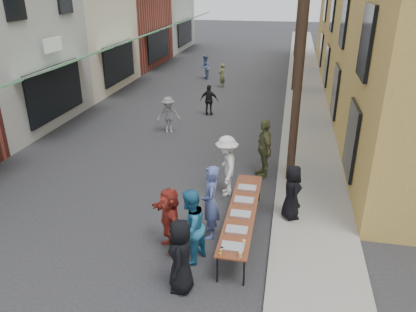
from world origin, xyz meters
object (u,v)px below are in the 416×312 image
at_px(utility_pole_near, 302,40).
at_px(guest_front_a, 181,256).
at_px(utility_pole_mid, 300,11).
at_px(server, 292,192).
at_px(serving_table, 242,211).
at_px(guest_front_c, 190,227).
at_px(utility_pole_far, 299,1).
at_px(catering_tray_sausage, 233,247).

relative_size(utility_pole_near, guest_front_a, 5.38).
distance_m(utility_pole_near, utility_pole_mid, 12.00).
height_order(utility_pole_mid, server, utility_pole_mid).
bearing_deg(guest_front_a, serving_table, 148.66).
xyz_separation_m(serving_table, guest_front_c, (-1.04, -1.27, 0.21)).
xyz_separation_m(guest_front_c, server, (2.25, 2.25, -0.05)).
bearing_deg(utility_pole_far, server, -89.89).
xyz_separation_m(utility_pole_far, catering_tray_sausage, (-1.16, -29.01, -3.71)).
distance_m(guest_front_a, guest_front_c, 0.95).
height_order(utility_pole_near, utility_pole_mid, same).
xyz_separation_m(utility_pole_near, server, (0.05, -2.38, -3.63)).
bearing_deg(utility_pole_far, serving_table, -92.44).
bearing_deg(utility_pole_near, utility_pole_mid, 90.00).
bearing_deg(utility_pole_mid, serving_table, -94.33).
bearing_deg(serving_table, catering_tray_sausage, -90.00).
bearing_deg(server, utility_pole_mid, -18.96).
height_order(utility_pole_far, server, utility_pole_far).
bearing_deg(utility_pole_near, utility_pole_far, 90.00).
height_order(utility_pole_near, guest_front_c, utility_pole_near).
bearing_deg(serving_table, guest_front_c, -129.22).
bearing_deg(guest_front_c, catering_tray_sausage, 92.27).
relative_size(utility_pole_mid, guest_front_c, 4.87).
bearing_deg(utility_pole_far, guest_front_c, -94.40).
bearing_deg(server, guest_front_c, 115.82).
distance_m(utility_pole_mid, guest_front_c, 17.16).
height_order(serving_table, server, server).
xyz_separation_m(utility_pole_far, guest_front_c, (-2.20, -28.63, -3.58)).
bearing_deg(utility_pole_mid, guest_front_a, -97.02).
height_order(utility_pole_mid, serving_table, utility_pole_mid).
distance_m(catering_tray_sausage, guest_front_a, 1.15).
distance_m(utility_pole_mid, server, 14.83).
height_order(guest_front_c, server, guest_front_c).
bearing_deg(guest_front_c, serving_table, 162.94).
bearing_deg(utility_pole_far, utility_pole_near, -90.00).
distance_m(utility_pole_far, guest_front_c, 28.94).
relative_size(utility_pole_near, utility_pole_mid, 1.00).
bearing_deg(utility_pole_far, guest_front_a, -94.19).
bearing_deg(catering_tray_sausage, utility_pole_near, 76.92).
height_order(catering_tray_sausage, server, server).
distance_m(catering_tray_sausage, server, 2.90).
distance_m(utility_pole_near, guest_front_a, 7.02).
bearing_deg(guest_front_c, utility_pole_far, -162.24).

